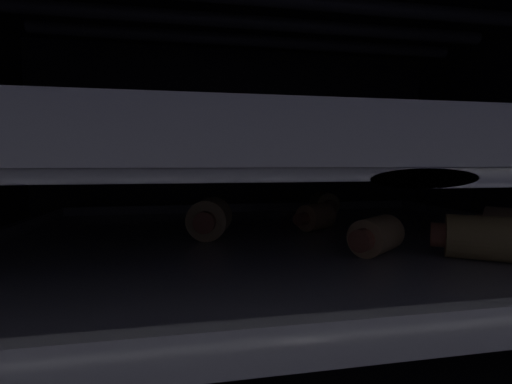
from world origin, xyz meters
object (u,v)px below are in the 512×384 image
(heating_element, at_px, (282,0))
(pig_in_blanket_upper_5, at_px, (258,146))
(pig_in_blanket_upper_1, at_px, (399,137))
(pig_in_blanket_upper_6, at_px, (290,145))
(baking_tray_upper, at_px, (281,158))
(oven_rack_lower, at_px, (280,250))
(pig_in_blanket_upper_4, at_px, (333,146))
(baking_tray_lower, at_px, (280,242))
(pig_in_blanket_upper_3, at_px, (274,141))
(pig_in_blanket_lower_5, at_px, (324,204))
(pig_in_blanket_upper_7, at_px, (352,130))
(pig_in_blanket_lower_0, at_px, (481,238))
(pig_in_blanket_lower_2, at_px, (210,218))
(pig_in_blanket_lower_4, at_px, (376,235))
(pig_in_blanket_lower_3, at_px, (316,217))
(oven_rack_upper, at_px, (281,168))
(pig_in_blanket_upper_0, at_px, (278,140))

(heating_element, relative_size, pig_in_blanket_upper_5, 10.57)
(pig_in_blanket_upper_1, distance_m, pig_in_blanket_upper_6, 0.18)
(baking_tray_upper, xyz_separation_m, pig_in_blanket_upper_5, (0.01, 0.15, 0.02))
(oven_rack_lower, relative_size, pig_in_blanket_upper_4, 9.91)
(baking_tray_lower, bearing_deg, pig_in_blanket_upper_3, 82.16)
(oven_rack_lower, bearing_deg, pig_in_blanket_lower_5, 55.00)
(baking_tray_upper, relative_size, pig_in_blanket_upper_6, 10.13)
(pig_in_blanket_upper_7, bearing_deg, pig_in_blanket_upper_1, 31.83)
(pig_in_blanket_upper_5, bearing_deg, pig_in_blanket_lower_0, -66.23)
(heating_element, relative_size, pig_in_blanket_upper_1, 7.37)
(pig_in_blanket_lower_2, relative_size, baking_tray_upper, 0.12)
(baking_tray_lower, relative_size, pig_in_blanket_lower_4, 8.85)
(pig_in_blanket_lower_3, relative_size, pig_in_blanket_upper_6, 1.11)
(pig_in_blanket_upper_3, relative_size, pig_in_blanket_upper_6, 1.06)
(pig_in_blanket_lower_3, height_order, pig_in_blanket_lower_5, pig_in_blanket_lower_5)
(heating_element, distance_m, oven_rack_upper, 0.14)
(pig_in_blanket_upper_5, bearing_deg, pig_in_blanket_lower_3, -73.46)
(pig_in_blanket_upper_4, bearing_deg, pig_in_blanket_upper_6, -166.08)
(pig_in_blanket_lower_5, xyz_separation_m, pig_in_blanket_upper_1, (-0.00, -0.17, 0.07))
(oven_rack_lower, bearing_deg, pig_in_blanket_upper_4, 54.03)
(pig_in_blanket_lower_3, xyz_separation_m, pig_in_blanket_upper_3, (-0.04, 0.02, 0.07))
(pig_in_blanket_lower_0, height_order, pig_in_blanket_upper_4, pig_in_blanket_upper_4)
(pig_in_blanket_lower_5, distance_m, oven_rack_upper, 0.16)
(pig_in_blanket_lower_3, relative_size, pig_in_blanket_upper_0, 1.13)
(pig_in_blanket_lower_0, bearing_deg, pig_in_blanket_upper_0, 137.30)
(baking_tray_lower, height_order, pig_in_blanket_lower_5, pig_in_blanket_lower_5)
(oven_rack_lower, height_order, pig_in_blanket_lower_5, pig_in_blanket_lower_5)
(baking_tray_upper, relative_size, pig_in_blanket_upper_5, 10.84)
(oven_rack_upper, relative_size, baking_tray_upper, 1.16)
(pig_in_blanket_lower_0, relative_size, pig_in_blanket_lower_4, 1.13)
(pig_in_blanket_lower_4, bearing_deg, heating_element, 131.32)
(oven_rack_upper, height_order, pig_in_blanket_upper_7, pig_in_blanket_upper_7)
(pig_in_blanket_upper_3, bearing_deg, pig_in_blanket_upper_6, 63.66)
(pig_in_blanket_lower_5, relative_size, pig_in_blanket_upper_0, 1.19)
(pig_in_blanket_upper_4, xyz_separation_m, pig_in_blanket_upper_5, (-0.10, 0.00, -0.00))
(baking_tray_lower, bearing_deg, pig_in_blanket_upper_4, 54.03)
(oven_rack_lower, bearing_deg, baking_tray_upper, 0.00)
(pig_in_blanket_lower_2, height_order, oven_rack_upper, oven_rack_upper)
(oven_rack_lower, xyz_separation_m, pig_in_blanket_lower_2, (-0.06, 0.02, 0.03))
(pig_in_blanket_upper_3, bearing_deg, oven_rack_lower, -97.84)
(pig_in_blanket_lower_5, bearing_deg, pig_in_blanket_lower_4, -100.18)
(pig_in_blanket_lower_2, bearing_deg, oven_rack_lower, -14.45)
(pig_in_blanket_lower_4, relative_size, pig_in_blanket_upper_6, 1.14)
(pig_in_blanket_lower_2, height_order, pig_in_blanket_upper_3, pig_in_blanket_upper_3)
(pig_in_blanket_upper_1, height_order, pig_in_blanket_upper_5, pig_in_blanket_upper_5)
(pig_in_blanket_upper_0, xyz_separation_m, pig_in_blanket_upper_4, (0.11, 0.13, 0.00))
(pig_in_blanket_lower_4, xyz_separation_m, pig_in_blanket_upper_5, (-0.05, 0.21, 0.07))
(pig_in_blanket_lower_3, height_order, oven_rack_upper, oven_rack_upper)
(pig_in_blanket_lower_4, bearing_deg, pig_in_blanket_upper_6, 92.52)
(baking_tray_upper, distance_m, pig_in_blanket_upper_5, 0.15)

